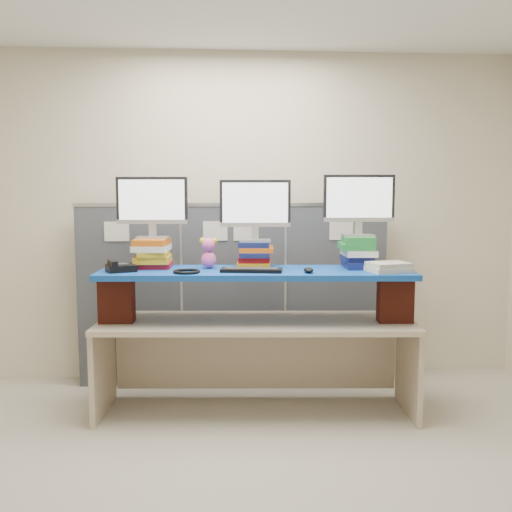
{
  "coord_description": "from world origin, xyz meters",
  "views": [
    {
      "loc": [
        -0.12,
        -2.94,
        1.63
      ],
      "look_at": [
        0.14,
        1.11,
        1.16
      ],
      "focal_mm": 40.0,
      "sensor_mm": 36.0,
      "label": 1
    }
  ],
  "objects": [
    {
      "name": "room",
      "position": [
        0.0,
        0.0,
        1.4
      ],
      "size": [
        5.0,
        4.0,
        2.8
      ],
      "color": "beige",
      "rests_on": "ground"
    },
    {
      "name": "cubicle_partition",
      "position": [
        -0.0,
        1.78,
        0.77
      ],
      "size": [
        2.6,
        0.06,
        1.53
      ],
      "color": "#3D4148",
      "rests_on": "ground"
    },
    {
      "name": "desk",
      "position": [
        0.14,
        1.11,
        0.55
      ],
      "size": [
        2.32,
        0.8,
        0.69
      ],
      "rotation": [
        0.0,
        0.0,
        -0.06
      ],
      "color": "#C2AE94",
      "rests_on": "ground"
    },
    {
      "name": "brick_pier_left",
      "position": [
        -0.85,
        1.12,
        0.86
      ],
      "size": [
        0.25,
        0.15,
        0.33
      ],
      "primitive_type": "cube",
      "rotation": [
        0.0,
        0.0,
        -0.06
      ],
      "color": "maroon",
      "rests_on": "desk"
    },
    {
      "name": "brick_pier_right",
      "position": [
        1.13,
        0.99,
        0.86
      ],
      "size": [
        0.25,
        0.15,
        0.33
      ],
      "primitive_type": "cube",
      "rotation": [
        0.0,
        0.0,
        -0.06
      ],
      "color": "maroon",
      "rests_on": "desk"
    },
    {
      "name": "blue_board",
      "position": [
        0.14,
        1.11,
        1.04
      ],
      "size": [
        2.26,
        0.7,
        0.04
      ],
      "primitive_type": "cube",
      "rotation": [
        0.0,
        0.0,
        -0.06
      ],
      "color": "#0C3B98",
      "rests_on": "brick_pier_left"
    },
    {
      "name": "book_stack_left",
      "position": [
        -0.61,
        1.27,
        1.17
      ],
      "size": [
        0.28,
        0.32,
        0.22
      ],
      "color": "maroon",
      "rests_on": "blue_board"
    },
    {
      "name": "book_stack_center",
      "position": [
        0.14,
        1.23,
        1.16
      ],
      "size": [
        0.28,
        0.32,
        0.19
      ],
      "color": "gold",
      "rests_on": "blue_board"
    },
    {
      "name": "book_stack_right",
      "position": [
        0.9,
        1.18,
        1.18
      ],
      "size": [
        0.27,
        0.32,
        0.23
      ],
      "color": "navy",
      "rests_on": "blue_board"
    },
    {
      "name": "monitor_left",
      "position": [
        -0.6,
        1.27,
        1.54
      ],
      "size": [
        0.52,
        0.16,
        0.45
      ],
      "rotation": [
        0.0,
        0.0,
        -0.06
      ],
      "color": "#B6B6BB",
      "rests_on": "book_stack_left"
    },
    {
      "name": "monitor_center",
      "position": [
        0.15,
        1.22,
        1.51
      ],
      "size": [
        0.52,
        0.16,
        0.45
      ],
      "rotation": [
        0.0,
        0.0,
        -0.06
      ],
      "color": "#B6B6BB",
      "rests_on": "book_stack_center"
    },
    {
      "name": "monitor_right",
      "position": [
        0.9,
        1.18,
        1.55
      ],
      "size": [
        0.52,
        0.16,
        0.45
      ],
      "rotation": [
        0.0,
        0.0,
        -0.06
      ],
      "color": "#B6B6BB",
      "rests_on": "book_stack_right"
    },
    {
      "name": "keyboard",
      "position": [
        0.11,
        1.0,
        1.08
      ],
      "size": [
        0.44,
        0.21,
        0.03
      ],
      "rotation": [
        0.0,
        0.0,
        -0.16
      ],
      "color": "black",
      "rests_on": "blue_board"
    },
    {
      "name": "mouse",
      "position": [
        0.5,
        0.94,
        1.08
      ],
      "size": [
        0.09,
        0.13,
        0.04
      ],
      "primitive_type": "ellipsoid",
      "rotation": [
        0.0,
        0.0,
        -0.21
      ],
      "color": "black",
      "rests_on": "blue_board"
    },
    {
      "name": "desk_phone",
      "position": [
        -0.82,
        1.09,
        1.09
      ],
      "size": [
        0.24,
        0.23,
        0.08
      ],
      "rotation": [
        0.0,
        0.0,
        0.38
      ],
      "color": "black",
      "rests_on": "blue_board"
    },
    {
      "name": "headset",
      "position": [
        -0.35,
        0.98,
        1.08
      ],
      "size": [
        0.21,
        0.21,
        0.02
      ],
      "primitive_type": "torus",
      "rotation": [
        0.0,
        0.0,
        -0.1
      ],
      "color": "black",
      "rests_on": "blue_board"
    },
    {
      "name": "plush_toy",
      "position": [
        -0.2,
        1.21,
        1.18
      ],
      "size": [
        0.13,
        0.1,
        0.23
      ],
      "rotation": [
        0.0,
        0.0,
        -0.3
      ],
      "color": "pink",
      "rests_on": "blue_board"
    },
    {
      "name": "binder_stack",
      "position": [
        1.07,
        0.95,
        1.1
      ],
      "size": [
        0.32,
        0.28,
        0.07
      ],
      "rotation": [
        0.0,
        0.0,
        0.25
      ],
      "color": "beige",
      "rests_on": "blue_board"
    }
  ]
}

